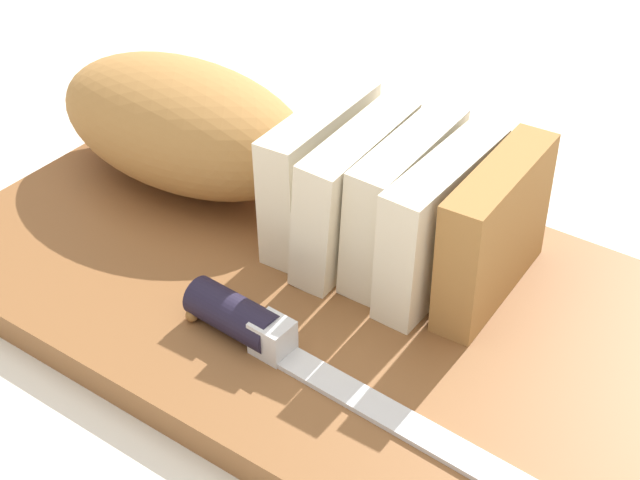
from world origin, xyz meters
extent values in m
plane|color=silver|center=(0.00, 0.00, 0.00)|extent=(3.00, 3.00, 0.00)
cube|color=brown|center=(0.00, 0.00, 0.01)|extent=(0.47, 0.27, 0.02)
ellipsoid|color=#A8753D|center=(-0.14, 0.05, 0.06)|extent=(0.19, 0.11, 0.08)
cube|color=#F2E8CC|center=(-0.03, 0.05, 0.06)|extent=(0.03, 0.10, 0.08)
cube|color=#F2E8CC|center=(0.00, 0.04, 0.06)|extent=(0.03, 0.10, 0.08)
cube|color=#F2E8CC|center=(0.03, 0.05, 0.06)|extent=(0.03, 0.10, 0.08)
cube|color=#F2E8CC|center=(0.06, 0.04, 0.06)|extent=(0.03, 0.10, 0.08)
cube|color=#A8753D|center=(0.08, 0.05, 0.06)|extent=(0.03, 0.10, 0.08)
cube|color=silver|center=(0.12, -0.07, 0.02)|extent=(0.22, 0.04, 0.00)
cylinder|color=black|center=(-0.02, -0.06, 0.03)|extent=(0.06, 0.03, 0.02)
cube|color=silver|center=(0.01, -0.06, 0.03)|extent=(0.02, 0.02, 0.02)
sphere|color=#996633|center=(0.00, -0.01, 0.02)|extent=(0.01, 0.01, 0.01)
sphere|color=#996633|center=(-0.04, -0.07, 0.02)|extent=(0.01, 0.01, 0.01)
camera|label=1|loc=(0.22, -0.34, 0.35)|focal=50.26mm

